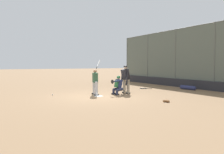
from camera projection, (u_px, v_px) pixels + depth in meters
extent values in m
plane|color=#846647|center=(98.00, 96.00, 12.38)|extent=(160.00, 160.00, 0.00)
cube|color=white|center=(98.00, 96.00, 12.38)|extent=(0.43, 0.43, 0.01)
cylinder|color=#515651|center=(215.00, 57.00, 14.76)|extent=(0.08, 0.08, 4.66)
cylinder|color=#515651|center=(175.00, 58.00, 17.77)|extent=(0.08, 0.08, 4.66)
cylinder|color=#515651|center=(148.00, 59.00, 20.79)|extent=(0.08, 0.08, 4.66)
cylinder|color=#515651|center=(127.00, 60.00, 23.80)|extent=(0.08, 0.08, 4.66)
cube|color=#515B51|center=(193.00, 57.00, 16.26)|extent=(17.51, 0.01, 4.66)
cylinder|color=#515651|center=(194.00, 26.00, 16.13)|extent=(17.51, 0.06, 0.06)
cube|color=#28282D|center=(192.00, 84.00, 16.33)|extent=(17.16, 0.18, 0.64)
cube|color=slate|center=(209.00, 85.00, 18.11)|extent=(12.26, 3.05, 0.12)
cube|color=slate|center=(200.00, 84.00, 17.54)|extent=(12.26, 0.55, 0.44)
cube|color=#B7BABC|center=(200.00, 81.00, 17.53)|extent=(12.26, 0.24, 0.08)
cube|color=slate|center=(205.00, 82.00, 17.81)|extent=(12.26, 0.55, 0.76)
cube|color=#B7BABC|center=(205.00, 77.00, 17.79)|extent=(12.26, 0.24, 0.08)
cube|color=slate|center=(209.00, 80.00, 18.08)|extent=(12.26, 0.55, 1.08)
cube|color=#B7BABC|center=(209.00, 73.00, 18.05)|extent=(12.26, 0.24, 0.08)
cube|color=slate|center=(213.00, 78.00, 18.35)|extent=(12.26, 0.55, 1.40)
cube|color=#B7BABC|center=(213.00, 69.00, 18.31)|extent=(12.26, 0.24, 0.08)
cube|color=slate|center=(217.00, 75.00, 18.62)|extent=(12.26, 0.55, 1.72)
cube|color=#B7BABC|center=(217.00, 65.00, 18.57)|extent=(12.26, 0.24, 0.08)
cylinder|color=#B7B7BC|center=(96.00, 89.00, 12.51)|extent=(0.17, 0.17, 0.81)
cube|color=black|center=(96.00, 95.00, 12.53)|extent=(0.17, 0.30, 0.08)
cylinder|color=#B7B7BC|center=(94.00, 88.00, 13.16)|extent=(0.17, 0.17, 0.81)
cube|color=black|center=(94.00, 94.00, 13.18)|extent=(0.17, 0.30, 0.08)
cube|color=#2D5138|center=(95.00, 78.00, 12.80)|extent=(0.49, 0.35, 0.56)
sphere|color=#936B4C|center=(95.00, 71.00, 12.78)|extent=(0.21, 0.21, 0.21)
cylinder|color=#2D5138|center=(96.00, 73.00, 12.80)|extent=(0.57, 0.28, 0.21)
cylinder|color=#2D5138|center=(95.00, 73.00, 13.05)|extent=(0.10, 0.14, 0.16)
sphere|color=black|center=(95.00, 72.00, 13.06)|extent=(0.04, 0.04, 0.04)
cylinder|color=black|center=(96.00, 69.00, 13.13)|extent=(0.10, 0.20, 0.30)
cylinder|color=#B7BCC1|center=(99.00, 63.00, 13.27)|extent=(0.17, 0.31, 0.43)
cylinder|color=#2D334C|center=(117.00, 93.00, 12.74)|extent=(0.15, 0.15, 0.29)
cylinder|color=#2D334C|center=(120.00, 90.00, 12.83)|extent=(0.17, 0.44, 0.23)
cube|color=black|center=(117.00, 94.00, 12.75)|extent=(0.10, 0.26, 0.08)
cylinder|color=#2D334C|center=(114.00, 92.00, 13.08)|extent=(0.15, 0.15, 0.29)
cylinder|color=#2D334C|center=(116.00, 89.00, 13.16)|extent=(0.17, 0.44, 0.23)
cube|color=black|center=(114.00, 94.00, 13.08)|extent=(0.10, 0.26, 0.08)
cube|color=navy|center=(119.00, 83.00, 13.00)|extent=(0.42, 0.34, 0.53)
cube|color=#235B33|center=(116.00, 84.00, 12.93)|extent=(0.38, 0.13, 0.44)
sphere|color=beige|center=(119.00, 78.00, 12.98)|extent=(0.19, 0.19, 0.19)
sphere|color=#235B33|center=(119.00, 77.00, 12.98)|extent=(0.22, 0.22, 0.22)
cylinder|color=navy|center=(117.00, 81.00, 12.73)|extent=(0.28, 0.50, 0.15)
ellipsoid|color=black|center=(112.00, 82.00, 12.70)|extent=(0.30, 0.10, 0.24)
cylinder|color=beige|center=(116.00, 83.00, 13.21)|extent=(0.09, 0.30, 0.42)
cylinder|color=gray|center=(128.00, 87.00, 13.37)|extent=(0.18, 0.18, 0.88)
cube|color=black|center=(128.00, 93.00, 13.39)|extent=(0.12, 0.28, 0.08)
cylinder|color=gray|center=(124.00, 86.00, 13.71)|extent=(0.18, 0.18, 0.88)
cube|color=black|center=(124.00, 92.00, 13.73)|extent=(0.12, 0.28, 0.08)
cube|color=black|center=(125.00, 74.00, 13.46)|extent=(0.49, 0.43, 0.67)
sphere|color=beige|center=(125.00, 67.00, 13.44)|extent=(0.22, 0.22, 0.22)
cylinder|color=black|center=(125.00, 66.00, 13.44)|extent=(0.23, 0.23, 0.08)
cylinder|color=black|center=(127.00, 78.00, 13.21)|extent=(0.14, 0.25, 0.93)
cylinder|color=black|center=(122.00, 77.00, 13.67)|extent=(0.16, 0.25, 0.93)
sphere|color=black|center=(152.00, 89.00, 15.99)|extent=(0.04, 0.04, 0.04)
cylinder|color=black|center=(149.00, 88.00, 16.01)|extent=(0.25, 0.29, 0.03)
cylinder|color=#28282D|center=(143.00, 88.00, 16.08)|extent=(0.37, 0.42, 0.07)
ellipsoid|color=brown|center=(167.00, 101.00, 10.36)|extent=(0.33, 0.21, 0.12)
ellipsoid|color=brown|center=(164.00, 101.00, 10.39)|extent=(0.12, 0.09, 0.09)
sphere|color=white|center=(52.00, 95.00, 12.68)|extent=(0.07, 0.07, 0.07)
cylinder|color=navy|center=(188.00, 88.00, 15.55)|extent=(1.09, 0.30, 0.30)
sphere|color=navy|center=(194.00, 88.00, 15.08)|extent=(0.29, 0.29, 0.29)
sphere|color=navy|center=(182.00, 87.00, 16.02)|extent=(0.29, 0.29, 0.29)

